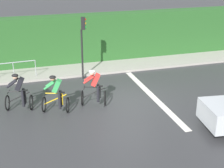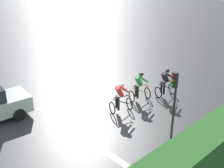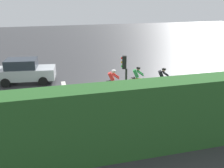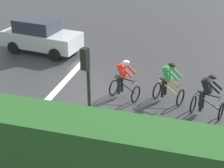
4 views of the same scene
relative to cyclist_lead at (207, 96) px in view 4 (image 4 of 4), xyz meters
The scene contains 7 objects.
ground_plane 4.87m from the cyclist_lead, 94.00° to the right, with size 80.00×80.00×0.00m, color #333335.
road_marking_stop_line 6.14m from the cyclist_lead, 93.15° to the right, with size 7.00×0.30×0.01m, color silver.
cyclist_lead is the anchor object (origin of this frame).
cyclist_second 1.63m from the cyclist_lead, 114.45° to the right, with size 1.00×1.24×1.66m.
cyclist_mid 3.24m from the cyclist_lead, 98.18° to the right, with size 0.97×1.23×1.66m.
car_silver 9.71m from the cyclist_lead, 116.35° to the right, with size 2.27×4.28×1.76m.
traffic_light_near_crossing 4.78m from the cyclist_lead, 49.48° to the right, with size 0.25×0.31×3.34m.
Camera 4 is at (11.60, 4.45, 6.69)m, focal length 54.79 mm.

